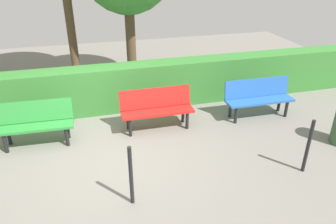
{
  "coord_description": "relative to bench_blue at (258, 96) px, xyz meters",
  "views": [
    {
      "loc": [
        0.19,
        5.15,
        3.44
      ],
      "look_at": [
        -1.29,
        -0.34,
        0.55
      ],
      "focal_mm": 34.16,
      "sensor_mm": 36.0,
      "label": 1
    }
  ],
  "objects": [
    {
      "name": "bench_blue",
      "position": [
        0.0,
        0.0,
        0.0
      ],
      "size": [
        1.56,
        0.48,
        0.86
      ],
      "rotation": [
        0.0,
        0.0,
        -0.02
      ],
      "color": "blue",
      "rests_on": "ground_plane"
    },
    {
      "name": "bench_red",
      "position": [
        2.35,
        -0.06,
        -0.0
      ],
      "size": [
        1.53,
        0.48,
        0.86
      ],
      "rotation": [
        0.0,
        0.0,
        -0.01
      ],
      "color": "red",
      "rests_on": "ground_plane"
    },
    {
      "name": "hedge_row",
      "position": [
        2.45,
        -1.19,
        0.05
      ],
      "size": [
        12.59,
        0.57,
        1.07
      ],
      "primitive_type": "cube",
      "color": "#387F33",
      "rests_on": "ground_plane"
    },
    {
      "name": "railing_post_near",
      "position": [
        0.26,
        2.1,
        0.02
      ],
      "size": [
        0.06,
        0.06,
        1.0
      ],
      "primitive_type": "cylinder",
      "color": "black",
      "rests_on": "ground_plane"
    },
    {
      "name": "bench_green",
      "position": [
        4.76,
        -0.05,
        -0.0
      ],
      "size": [
        1.43,
        0.53,
        0.86
      ],
      "rotation": [
        0.0,
        0.0,
        -0.04
      ],
      "color": "#2D8C38",
      "rests_on": "ground_plane"
    },
    {
      "name": "railing_post_mid",
      "position": [
        3.25,
        2.1,
        0.02
      ],
      "size": [
        0.06,
        0.06,
        1.0
      ],
      "primitive_type": "cylinder",
      "color": "black",
      "rests_on": "ground_plane"
    },
    {
      "name": "ground_plane",
      "position": [
        3.51,
        0.69,
        -0.48
      ],
      "size": [
        16.59,
        16.59,
        0.0
      ],
      "primitive_type": "plane",
      "color": "gray"
    }
  ]
}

